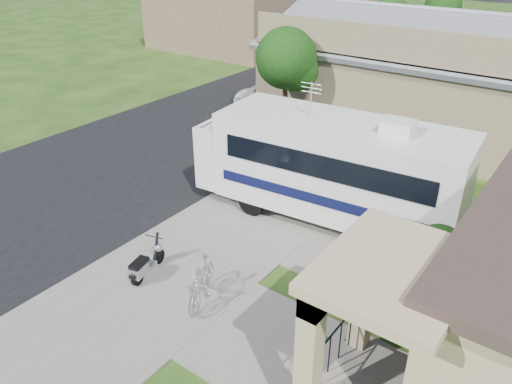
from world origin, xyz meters
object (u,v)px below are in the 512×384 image
Objects in this scene: pickup_truck at (286,93)px; van at (349,60)px; scooter at (146,264)px; motorhome at (330,165)px; garden_hose at (320,349)px; bicycle at (203,284)px; shrub at (437,274)px.

van is (-0.53, 7.85, 0.05)m from pickup_truck.
pickup_truck is (-4.62, 13.47, 0.32)m from scooter.
garden_hose is at bearing -67.05° from motorhome.
bicycle is at bearing -8.85° from scooter.
motorhome is 4.93m from shrub.
bicycle is at bearing -150.51° from shrub.
garden_hose is (3.04, 0.22, -0.41)m from bicycle.
shrub is at bearing 5.14° from bicycle.
garden_hose is (2.64, -4.99, -1.64)m from motorhome.
shrub is 21.86m from van.
scooter is 4.84m from garden_hose.
garden_hose is at bearing -69.00° from van.
motorhome is at bearing 54.22° from scooter.
scooter is at bearing -175.61° from garden_hose.
motorhome is at bearing -69.78° from van.
motorhome is 5.94m from scooter.
shrub reaches higher than van.
bicycle is at bearing -76.32° from van.
shrub is 5.37× the size of garden_hose.
scooter is 3.02× the size of garden_hose.
van is at bearing 89.91° from scooter.
shrub is at bearing 140.01° from pickup_truck.
motorhome is at bearing 134.59° from pickup_truck.
pickup_truck is (-6.40, 13.32, 0.23)m from bicycle.
pickup_truck reaches higher than scooter.
van is at bearing 109.76° from motorhome.
shrub reaches higher than pickup_truck.
scooter is at bearing 113.52° from pickup_truck.
garden_hose is (9.44, -13.10, -0.64)m from pickup_truck.
bicycle is at bearing -99.28° from motorhome.
van is (-5.15, 21.32, 0.38)m from scooter.
bicycle is (-0.40, -5.21, -1.23)m from motorhome.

